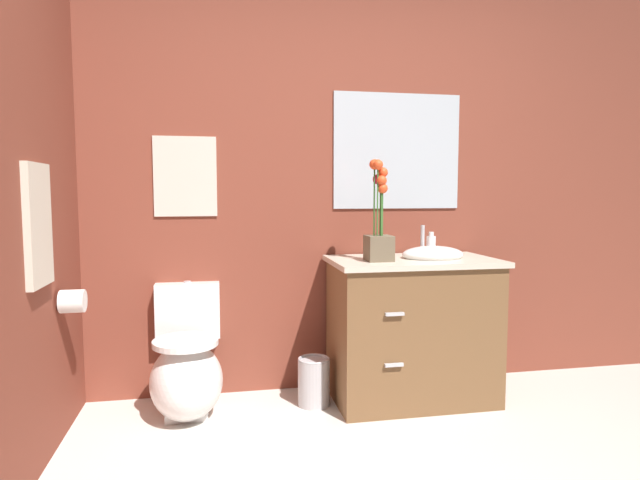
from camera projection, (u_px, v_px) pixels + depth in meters
name	position (u px, v px, depth m)	size (l,w,h in m)	color
wall_back	(363.00, 184.00, 3.28)	(4.49, 0.05, 2.50)	brown
toilet	(187.00, 370.00, 2.88)	(0.38, 0.59, 0.69)	white
vanity_cabinet	(412.00, 327.00, 3.08)	(0.94, 0.56, 1.00)	brown
flower_vase	(379.00, 223.00, 2.92)	(0.14, 0.14, 0.55)	brown
soap_bottle	(431.00, 246.00, 3.07)	(0.05, 0.05, 0.15)	white
trash_bin	(314.00, 381.00, 3.01)	(0.18, 0.18, 0.27)	#B7B7BC
wall_poster	(185.00, 177.00, 3.05)	(0.35, 0.01, 0.45)	beige
wall_mirror	(397.00, 151.00, 3.27)	(0.80, 0.01, 0.70)	#B2BCC6
hanging_towel	(38.00, 225.00, 2.24)	(0.03, 0.28, 0.52)	beige
toilet_paper_roll	(73.00, 301.00, 2.55)	(0.11, 0.11, 0.11)	white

